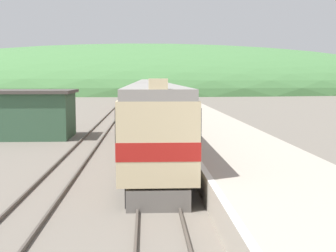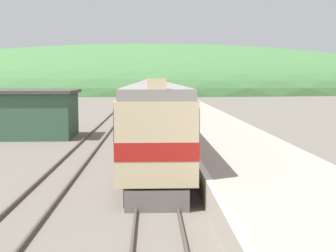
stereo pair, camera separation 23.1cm
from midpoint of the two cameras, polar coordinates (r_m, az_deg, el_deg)
track_main at (r=68.93m, az=-2.47°, el=2.16°), size 1.52×180.00×0.16m
track_siding at (r=69.05m, az=-6.12°, el=2.14°), size 1.52×180.00×0.16m
platform at (r=49.18m, az=2.83°, el=1.19°), size 5.54×140.00×1.09m
distant_hills at (r=155.95m, az=-2.62°, el=4.22°), size 201.81×90.82×30.92m
station_shed at (r=37.47m, az=-18.56°, el=1.42°), size 9.29×5.25×3.66m
express_train_lead_car at (r=25.14m, az=-2.03°, el=0.69°), size 2.90×19.58×4.55m
carriage_second at (r=46.59m, az=-2.36°, el=3.08°), size 2.89×21.19×4.19m
carriage_third at (r=68.63m, az=-2.48°, el=3.98°), size 2.89×21.19×4.19m
carriage_fourth at (r=90.69m, az=-2.54°, el=4.45°), size 2.89×21.19×4.19m
carriage_fifth at (r=112.75m, az=-2.58°, el=4.74°), size 2.89×21.19×4.19m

